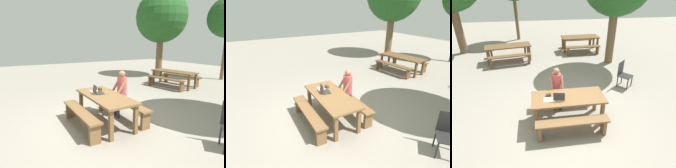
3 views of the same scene
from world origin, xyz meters
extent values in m
plane|color=gray|center=(0.00, 0.00, 0.00)|extent=(30.00, 30.00, 0.00)
cube|color=brown|center=(0.00, 0.00, 0.72)|extent=(1.93, 0.84, 0.05)
cube|color=brown|center=(-0.86, -0.32, 0.35)|extent=(0.09, 0.09, 0.70)
cube|color=brown|center=(0.86, -0.32, 0.35)|extent=(0.09, 0.09, 0.70)
cube|color=brown|center=(-0.86, 0.32, 0.35)|extent=(0.09, 0.09, 0.70)
cube|color=brown|center=(0.86, 0.32, 0.35)|extent=(0.09, 0.09, 0.70)
cube|color=brown|center=(0.00, -0.66, 0.45)|extent=(1.81, 0.30, 0.05)
cube|color=brown|center=(-0.80, -0.66, 0.21)|extent=(0.08, 0.24, 0.43)
cube|color=brown|center=(0.80, -0.66, 0.21)|extent=(0.08, 0.24, 0.43)
cube|color=brown|center=(0.00, 0.66, 0.45)|extent=(1.81, 0.30, 0.05)
cube|color=brown|center=(-0.80, 0.66, 0.21)|extent=(0.08, 0.24, 0.43)
cube|color=brown|center=(0.80, 0.66, 0.21)|extent=(0.08, 0.24, 0.43)
cube|color=#2D2D2D|center=(-0.24, -0.04, 0.76)|extent=(0.32, 0.25, 0.02)
cube|color=#2D2D2D|center=(-0.26, -0.16, 0.87)|extent=(0.30, 0.10, 0.20)
cube|color=black|center=(-0.26, -0.15, 0.87)|extent=(0.27, 0.08, 0.18)
cube|color=#4C331E|center=(-0.51, 0.11, 0.78)|extent=(0.13, 0.07, 0.07)
cube|color=white|center=(-0.50, -0.07, 0.75)|extent=(0.33, 0.25, 0.00)
cylinder|color=#333847|center=(-0.32, 0.48, 0.24)|extent=(0.10, 0.10, 0.47)
cylinder|color=#333847|center=(-0.14, 0.48, 0.24)|extent=(0.10, 0.10, 0.47)
cube|color=#333847|center=(-0.23, 0.57, 0.51)|extent=(0.28, 0.28, 0.12)
cylinder|color=#C64C51|center=(-0.23, 0.66, 0.83)|extent=(0.26, 0.26, 0.56)
cylinder|color=#936B4C|center=(-0.38, 0.56, 0.87)|extent=(0.07, 0.32, 0.41)
cylinder|color=#936B4C|center=(-0.08, 0.56, 0.87)|extent=(0.07, 0.32, 0.41)
sphere|color=#936B4C|center=(-0.23, 0.66, 1.20)|extent=(0.19, 0.19, 0.19)
cylinder|color=#262626|center=(2.08, 1.54, 0.21)|extent=(0.04, 0.04, 0.42)
cube|color=brown|center=(-2.05, 4.82, 0.72)|extent=(2.19, 1.13, 0.05)
cube|color=brown|center=(-2.93, 4.37, 0.35)|extent=(0.10, 0.10, 0.69)
cube|color=brown|center=(-1.07, 4.67, 0.35)|extent=(0.10, 0.10, 0.69)
cube|color=brown|center=(-3.03, 4.97, 0.35)|extent=(0.10, 0.10, 0.69)
cube|color=brown|center=(-1.17, 5.27, 0.35)|extent=(0.10, 0.10, 0.69)
cube|color=brown|center=(-1.94, 4.15, 0.45)|extent=(1.90, 0.60, 0.05)
cube|color=brown|center=(-2.77, 4.02, 0.22)|extent=(0.12, 0.25, 0.43)
cube|color=brown|center=(-1.11, 4.29, 0.22)|extent=(0.12, 0.25, 0.43)
cube|color=brown|center=(-2.16, 5.49, 0.45)|extent=(1.90, 0.60, 0.05)
cube|color=brown|center=(-2.99, 5.36, 0.22)|extent=(0.12, 0.25, 0.43)
cube|color=brown|center=(-1.33, 5.62, 0.22)|extent=(0.12, 0.25, 0.43)
cylinder|color=brown|center=(-1.83, 8.59, 1.38)|extent=(0.20, 0.20, 2.77)
cylinder|color=brown|center=(-4.59, 6.31, 1.34)|extent=(0.40, 0.40, 2.68)
sphere|color=#235623|center=(-4.59, 6.31, 3.60)|extent=(3.06, 3.06, 3.06)
camera|label=1|loc=(3.89, -2.06, 2.02)|focal=29.12mm
camera|label=2|loc=(3.87, -1.90, 2.95)|focal=28.87mm
camera|label=3|loc=(-0.74, -4.13, 3.44)|focal=30.26mm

